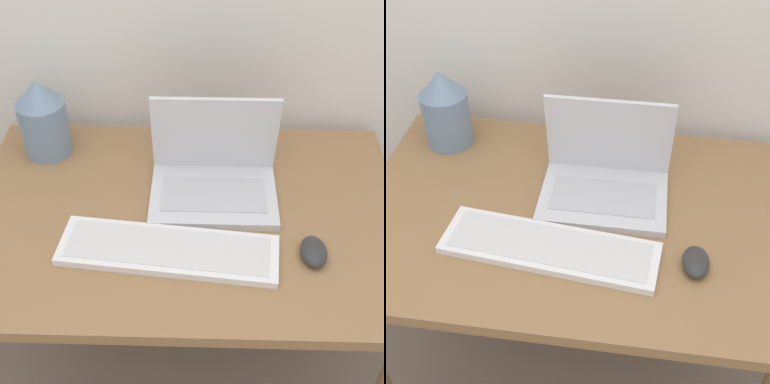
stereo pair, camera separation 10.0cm
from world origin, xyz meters
TOP-DOWN VIEW (x-y plane):
  - desk at (0.00, 0.34)m, footprint 1.04×0.69m
  - laptop at (0.06, 0.43)m, footprint 0.30×0.22m
  - keyboard at (-0.04, 0.21)m, footprint 0.49×0.19m
  - mouse at (0.28, 0.21)m, footprint 0.06×0.09m
  - vase at (-0.38, 0.57)m, footprint 0.13×0.13m
  - mp3_player at (0.04, 0.32)m, footprint 0.04×0.06m

SIDE VIEW (x-z plane):
  - desk at x=0.00m, z-range 0.26..0.97m
  - mp3_player at x=0.04m, z-range 0.72..0.72m
  - keyboard at x=-0.04m, z-range 0.71..0.74m
  - mouse at x=0.28m, z-range 0.72..0.75m
  - laptop at x=0.06m, z-range 0.65..0.89m
  - vase at x=-0.38m, z-range 0.71..0.93m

